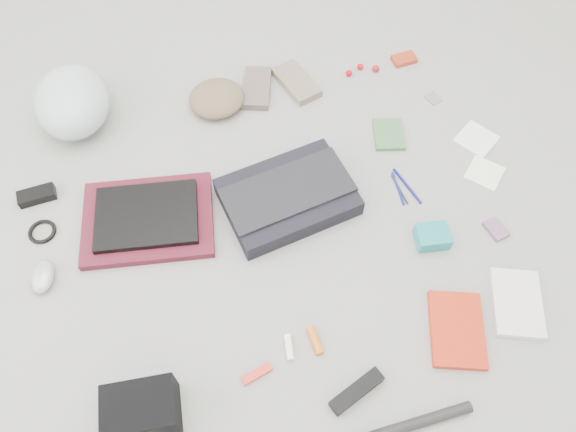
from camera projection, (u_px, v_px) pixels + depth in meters
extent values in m
plane|color=gray|center=(288.00, 224.00, 1.77)|extent=(4.00, 4.00, 0.00)
cube|color=black|center=(288.00, 197.00, 1.78)|extent=(0.44, 0.35, 0.07)
cube|color=black|center=(288.00, 190.00, 1.75)|extent=(0.43, 0.25, 0.01)
cube|color=#561523|center=(148.00, 219.00, 1.76)|extent=(0.44, 0.36, 0.03)
cube|color=black|center=(147.00, 215.00, 1.74)|extent=(0.34, 0.27, 0.02)
ellipsoid|color=silver|center=(72.00, 102.00, 1.91)|extent=(0.27, 0.32, 0.19)
ellipsoid|color=brown|center=(217.00, 98.00, 1.99)|extent=(0.22, 0.21, 0.07)
cube|color=#64564F|center=(257.00, 88.00, 2.05)|extent=(0.15, 0.21, 0.03)
cube|color=#7D6D57|center=(296.00, 82.00, 2.06)|extent=(0.15, 0.22, 0.03)
cube|color=black|center=(37.00, 195.00, 1.80)|extent=(0.12, 0.06, 0.03)
torus|color=black|center=(42.00, 232.00, 1.75)|extent=(0.09, 0.09, 0.01)
ellipsoid|color=#A3A3A3|center=(42.00, 276.00, 1.65)|extent=(0.08, 0.12, 0.04)
cube|color=black|center=(142.00, 410.00, 1.42)|extent=(0.19, 0.14, 0.12)
cube|color=red|center=(257.00, 374.00, 1.52)|extent=(0.09, 0.05, 0.01)
cylinder|color=white|center=(289.00, 347.00, 1.55)|extent=(0.03, 0.07, 0.02)
cylinder|color=orange|center=(315.00, 341.00, 1.56)|extent=(0.03, 0.08, 0.02)
cube|color=black|center=(357.00, 391.00, 1.48)|extent=(0.16, 0.10, 0.03)
cylinder|color=black|center=(413.00, 424.00, 1.44)|extent=(0.32, 0.04, 0.03)
cube|color=red|center=(457.00, 330.00, 1.58)|extent=(0.21, 0.26, 0.02)
cube|color=silver|center=(517.00, 303.00, 1.62)|extent=(0.20, 0.24, 0.02)
cube|color=#3D6A3B|center=(389.00, 134.00, 1.94)|extent=(0.13, 0.15, 0.02)
cylinder|color=navy|center=(398.00, 188.00, 1.83)|extent=(0.02, 0.13, 0.01)
cylinder|color=black|center=(400.00, 189.00, 1.83)|extent=(0.02, 0.12, 0.01)
cylinder|color=#0D0966|center=(407.00, 186.00, 1.84)|extent=(0.05, 0.15, 0.01)
cube|color=teal|center=(432.00, 237.00, 1.72)|extent=(0.11, 0.09, 0.05)
cube|color=slate|center=(496.00, 229.00, 1.75)|extent=(0.07, 0.08, 0.01)
cube|color=white|center=(477.00, 139.00, 1.94)|extent=(0.17, 0.17, 0.01)
cube|color=white|center=(485.00, 173.00, 1.86)|extent=(0.15, 0.15, 0.01)
sphere|color=#BC0211|center=(349.00, 73.00, 2.09)|extent=(0.03, 0.03, 0.02)
sphere|color=#BA020A|center=(360.00, 67.00, 2.11)|extent=(0.03, 0.03, 0.02)
sphere|color=#A91212|center=(376.00, 68.00, 2.10)|extent=(0.03, 0.03, 0.03)
cube|color=#A8321A|center=(404.00, 59.00, 2.13)|extent=(0.09, 0.06, 0.02)
cube|color=gray|center=(433.00, 98.00, 2.04)|extent=(0.06, 0.07, 0.00)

